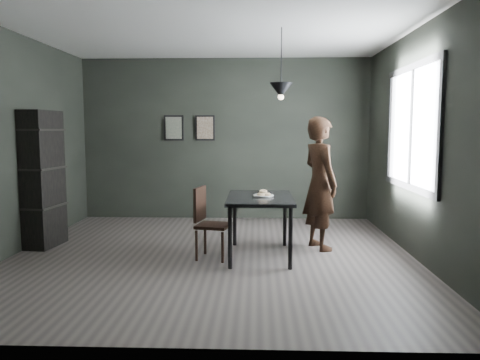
{
  "coord_description": "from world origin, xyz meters",
  "views": [
    {
      "loc": [
        0.56,
        -5.71,
        1.58
      ],
      "look_at": [
        0.35,
        0.05,
        0.95
      ],
      "focal_mm": 35.0,
      "sensor_mm": 36.0,
      "label": 1
    }
  ],
  "objects_px": {
    "woman": "(320,183)",
    "white_plate": "(263,196)",
    "cafe_table": "(260,203)",
    "wood_chair": "(207,218)",
    "pendant_lamp": "(281,90)",
    "shelf_unit": "(42,179)"
  },
  "relations": [
    {
      "from": "cafe_table",
      "to": "white_plate",
      "type": "distance_m",
      "value": 0.09
    },
    {
      "from": "shelf_unit",
      "to": "pendant_lamp",
      "type": "xyz_separation_m",
      "value": [
        3.17,
        -0.31,
        1.14
      ]
    },
    {
      "from": "woman",
      "to": "shelf_unit",
      "type": "relative_size",
      "value": 0.95
    },
    {
      "from": "woman",
      "to": "white_plate",
      "type": "bearing_deg",
      "value": 96.49
    },
    {
      "from": "pendant_lamp",
      "to": "wood_chair",
      "type": "bearing_deg",
      "value": -167.27
    },
    {
      "from": "wood_chair",
      "to": "pendant_lamp",
      "type": "distance_m",
      "value": 1.8
    },
    {
      "from": "cafe_table",
      "to": "white_plate",
      "type": "height_order",
      "value": "white_plate"
    },
    {
      "from": "wood_chair",
      "to": "shelf_unit",
      "type": "height_order",
      "value": "shelf_unit"
    },
    {
      "from": "cafe_table",
      "to": "shelf_unit",
      "type": "bearing_deg",
      "value": 171.92
    },
    {
      "from": "cafe_table",
      "to": "wood_chair",
      "type": "bearing_deg",
      "value": -170.99
    },
    {
      "from": "white_plate",
      "to": "pendant_lamp",
      "type": "xyz_separation_m",
      "value": [
        0.21,
        0.1,
        1.29
      ]
    },
    {
      "from": "woman",
      "to": "pendant_lamp",
      "type": "distance_m",
      "value": 1.34
    },
    {
      "from": "cafe_table",
      "to": "shelf_unit",
      "type": "distance_m",
      "value": 2.96
    },
    {
      "from": "white_plate",
      "to": "shelf_unit",
      "type": "distance_m",
      "value": 2.99
    },
    {
      "from": "shelf_unit",
      "to": "white_plate",
      "type": "bearing_deg",
      "value": -1.51
    },
    {
      "from": "cafe_table",
      "to": "wood_chair",
      "type": "relative_size",
      "value": 1.37
    },
    {
      "from": "wood_chair",
      "to": "pendant_lamp",
      "type": "relative_size",
      "value": 1.01
    },
    {
      "from": "wood_chair",
      "to": "white_plate",
      "type": "bearing_deg",
      "value": 20.98
    },
    {
      "from": "cafe_table",
      "to": "white_plate",
      "type": "bearing_deg",
      "value": 6.75
    },
    {
      "from": "white_plate",
      "to": "wood_chair",
      "type": "xyz_separation_m",
      "value": [
        -0.69,
        -0.11,
        -0.26
      ]
    },
    {
      "from": "wood_chair",
      "to": "shelf_unit",
      "type": "xyz_separation_m",
      "value": [
        -2.27,
        0.52,
        0.41
      ]
    },
    {
      "from": "woman",
      "to": "wood_chair",
      "type": "xyz_separation_m",
      "value": [
        -1.43,
        -0.52,
        -0.37
      ]
    }
  ]
}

